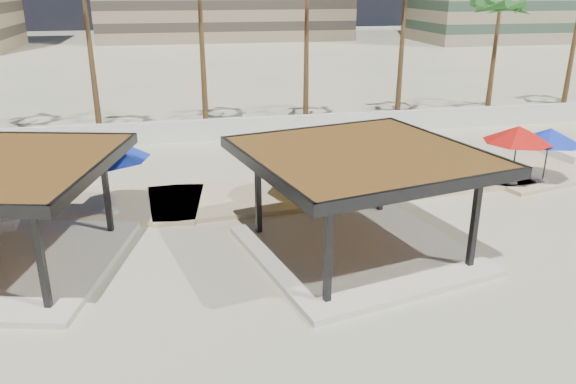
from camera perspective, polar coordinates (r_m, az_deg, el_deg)
The scene contains 12 objects.
ground at distance 17.08m, azimuth 6.24°, elevation -8.08°, with size 200.00×200.00×0.00m, color #C7B184.
promenade at distance 24.32m, azimuth 5.32°, elevation 0.96°, with size 44.45×7.97×0.24m.
boundary_wall at distance 31.54m, azimuth -2.53°, elevation 6.57°, with size 56.00×0.30×1.20m, color silver.
pavilion_central at distance 17.47m, azimuth 7.34°, elevation -0.13°, with size 8.07×8.07×3.41m.
umbrella_b at distance 21.37m, azimuth 1.10°, elevation 4.59°, with size 2.93×2.93×2.46m.
umbrella_c at distance 25.01m, azimuth 22.34°, elevation 5.45°, with size 2.90×2.90×2.49m.
umbrella_d at distance 25.89m, azimuth 25.06°, elevation 5.20°, with size 2.92×2.92×2.32m.
umbrella_f at distance 20.94m, azimuth -18.23°, elevation 4.22°, with size 3.65×3.65×2.87m.
lounger_a at distance 22.37m, azimuth -26.50°, elevation -2.05°, with size 0.93×2.36×0.87m.
lounger_b at distance 26.18m, azimuth 16.02°, elevation 2.38°, with size 0.86×2.19×0.81m.
lounger_c at distance 30.40m, azimuth 26.15°, elevation 3.54°, with size 1.02×2.36×0.87m.
palm_g at distance 38.05m, azimuth 20.69°, elevation 16.85°, with size 3.00×3.00×7.67m.
Camera 1 is at (-4.81, -14.26, 8.09)m, focal length 35.00 mm.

